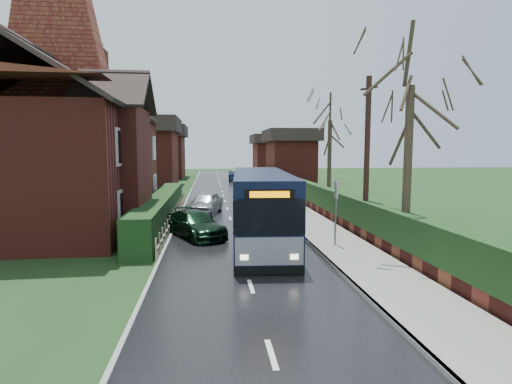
{
  "coord_description": "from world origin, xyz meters",
  "views": [
    {
      "loc": [
        -1.18,
        -17.49,
        4.08
      ],
      "look_at": [
        1.3,
        3.95,
        1.8
      ],
      "focal_mm": 28.0,
      "sensor_mm": 36.0,
      "label": 1
    }
  ],
  "objects": [
    {
      "name": "kerb_right",
      "position": [
        3.05,
        10.0,
        0.07
      ],
      "size": [
        0.12,
        100.0,
        0.14
      ],
      "primitive_type": "cube",
      "color": "gray",
      "rests_on": "ground"
    },
    {
      "name": "bus_stop_sign",
      "position": [
        4.0,
        -1.58,
        1.86
      ],
      "size": [
        0.08,
        0.43,
        2.83
      ],
      "rotation": [
        0.0,
        0.0,
        0.01
      ],
      "color": "slate",
      "rests_on": "ground"
    },
    {
      "name": "brick_house",
      "position": [
        -8.73,
        4.78,
        4.38
      ],
      "size": [
        9.3,
        14.6,
        10.3
      ],
      "color": "maroon",
      "rests_on": "ground"
    },
    {
      "name": "road",
      "position": [
        0.0,
        10.0,
        0.01
      ],
      "size": [
        6.0,
        100.0,
        0.02
      ],
      "primitive_type": "cube",
      "color": "black",
      "rests_on": "ground"
    },
    {
      "name": "car_green",
      "position": [
        -1.89,
        1.21,
        0.61
      ],
      "size": [
        3.41,
        4.49,
        1.21
      ],
      "primitive_type": "imported",
      "rotation": [
        0.0,
        0.0,
        0.47
      ],
      "color": "black",
      "rests_on": "ground"
    },
    {
      "name": "tree_right_near",
      "position": [
        6.0,
        -3.65,
        6.81
      ],
      "size": [
        4.22,
        4.22,
        9.12
      ],
      "color": "#372B20",
      "rests_on": "ground"
    },
    {
      "name": "kerb_left",
      "position": [
        -3.05,
        10.0,
        0.05
      ],
      "size": [
        0.12,
        100.0,
        0.1
      ],
      "primitive_type": "cube",
      "color": "gray",
      "rests_on": "ground"
    },
    {
      "name": "ground",
      "position": [
        0.0,
        0.0,
        0.0
      ],
      "size": [
        140.0,
        140.0,
        0.0
      ],
      "primitive_type": "plane",
      "color": "#24431C",
      "rests_on": "ground"
    },
    {
      "name": "bus",
      "position": [
        1.05,
        -0.04,
        1.53
      ],
      "size": [
        3.05,
        10.33,
        3.1
      ],
      "rotation": [
        0.0,
        0.0,
        -0.07
      ],
      "color": "black",
      "rests_on": "ground"
    },
    {
      "name": "car_silver",
      "position": [
        -1.5,
        7.94,
        0.71
      ],
      "size": [
        2.63,
        4.45,
        1.42
      ],
      "primitive_type": "imported",
      "rotation": [
        0.0,
        0.0,
        -0.24
      ],
      "color": "silver",
      "rests_on": "ground"
    },
    {
      "name": "right_wall_hedge",
      "position": [
        5.8,
        10.0,
        1.02
      ],
      "size": [
        0.6,
        50.0,
        1.8
      ],
      "color": "maroon",
      "rests_on": "ground"
    },
    {
      "name": "pavement",
      "position": [
        4.25,
        10.0,
        0.07
      ],
      "size": [
        2.5,
        100.0,
        0.14
      ],
      "primitive_type": "cube",
      "color": "slate",
      "rests_on": "ground"
    },
    {
      "name": "telegraph_pole",
      "position": [
        5.8,
        -0.31,
        3.69
      ],
      "size": [
        0.47,
        0.89,
        7.3
      ],
      "rotation": [
        0.0,
        0.0,
        0.43
      ],
      "color": "black",
      "rests_on": "ground"
    },
    {
      "name": "car_distant",
      "position": [
        2.0,
        35.08,
        0.66
      ],
      "size": [
        1.65,
        4.08,
        1.32
      ],
      "primitive_type": "imported",
      "rotation": [
        0.0,
        0.0,
        3.08
      ],
      "color": "#101C32",
      "rests_on": "ground"
    },
    {
      "name": "front_hedge",
      "position": [
        -3.9,
        5.0,
        0.8
      ],
      "size": [
        1.2,
        16.0,
        1.6
      ],
      "primitive_type": "cube",
      "color": "black",
      "rests_on": "ground"
    },
    {
      "name": "picket_fence",
      "position": [
        -3.15,
        5.0,
        0.45
      ],
      "size": [
        0.1,
        16.0,
        0.9
      ],
      "primitive_type": null,
      "color": "gray",
      "rests_on": "ground"
    },
    {
      "name": "tree_right_far",
      "position": [
        9.0,
        15.76,
        7.03
      ],
      "size": [
        4.87,
        4.87,
        9.41
      ],
      "color": "#34281E",
      "rests_on": "ground"
    },
    {
      "name": "tree_house_side",
      "position": [
        -8.44,
        10.0,
        8.13
      ],
      "size": [
        4.79,
        4.79,
        10.88
      ],
      "color": "#382C21",
      "rests_on": "ground"
    }
  ]
}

